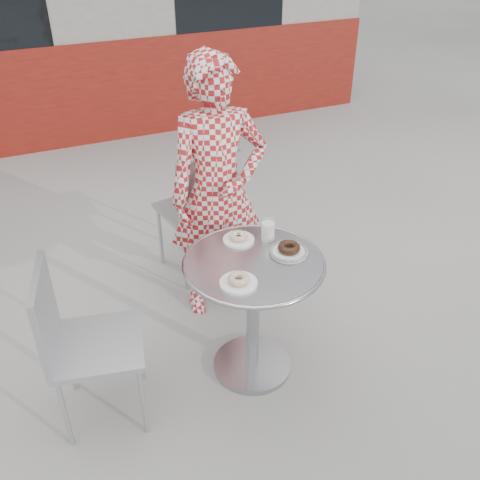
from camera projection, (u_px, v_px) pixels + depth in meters
name	position (u px, v px, depth m)	size (l,w,h in m)	color
ground	(260.00, 371.00, 2.89)	(60.00, 60.00, 0.00)	#A3A09B
bistro_table	(253.00, 290.00, 2.64)	(0.69, 0.69, 0.70)	#B0B0B5
chair_far	(198.00, 234.00, 3.55)	(0.48, 0.49, 0.90)	#AEB1B6
chair_left	(101.00, 372.00, 2.53)	(0.49, 0.48, 0.85)	#AEB1B6
seated_person	(218.00, 193.00, 2.98)	(0.56, 0.37, 1.54)	maroon
plate_far	(239.00, 238.00, 2.69)	(0.16, 0.16, 0.04)	white
plate_near	(238.00, 281.00, 2.39)	(0.17, 0.17, 0.04)	white
plate_checker	(289.00, 250.00, 2.60)	(0.19, 0.19, 0.05)	white
milk_cup	(268.00, 230.00, 2.68)	(0.07, 0.07, 0.11)	white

